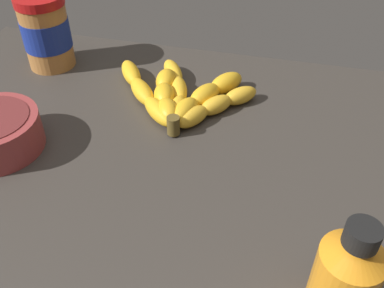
% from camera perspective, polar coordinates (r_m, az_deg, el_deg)
% --- Properties ---
extents(ground_plane, '(0.96, 0.67, 0.04)m').
position_cam_1_polar(ground_plane, '(0.64, -3.18, -3.35)').
color(ground_plane, '#38332D').
extents(banana_bunch, '(0.27, 0.21, 0.04)m').
position_cam_1_polar(banana_bunch, '(0.73, -1.62, 6.47)').
color(banana_bunch, gold).
rests_on(banana_bunch, ground_plane).
extents(peanut_butter_jar, '(0.09, 0.09, 0.14)m').
position_cam_1_polar(peanut_butter_jar, '(0.86, -18.80, 13.90)').
color(peanut_butter_jar, '#B27238').
rests_on(peanut_butter_jar, ground_plane).
extents(honey_bottle, '(0.06, 0.06, 0.13)m').
position_cam_1_polar(honey_bottle, '(0.45, 19.68, -16.31)').
color(honey_bottle, orange).
rests_on(honey_bottle, ground_plane).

